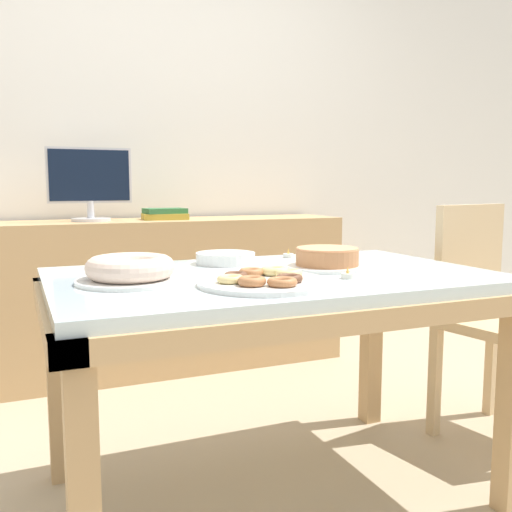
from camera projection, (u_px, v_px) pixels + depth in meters
ground_plane at (273, 493)px, 1.89m from camera, size 12.00×12.00×0.00m
wall_back at (149, 137)px, 3.32m from camera, size 8.00×0.10×2.60m
dining_table at (274, 304)px, 1.81m from camera, size 1.40×0.88×0.74m
chair at (492, 309)px, 2.29m from camera, size 0.49×0.49×0.94m
sideboard at (164, 295)px, 3.16m from camera, size 2.00×0.44×0.83m
computer_monitor at (90, 184)px, 2.93m from camera, size 0.42×0.20×0.38m
book_stack at (165, 214)px, 3.11m from camera, size 0.25×0.19×0.06m
cake_chocolate_round at (327, 259)px, 1.90m from camera, size 0.28×0.28×0.07m
cake_golden_bundt at (131, 270)px, 1.62m from camera, size 0.31×0.31×0.08m
pastry_platter at (265, 281)px, 1.58m from camera, size 0.38×0.38×0.04m
plate_stack at (226, 258)px, 2.02m from camera, size 0.21×0.21×0.04m
tealight_near_cakes at (348, 275)px, 1.70m from camera, size 0.04×0.04×0.04m
tealight_left_edge at (124, 264)px, 1.94m from camera, size 0.04×0.04×0.04m
tealight_centre at (288, 255)px, 2.19m from camera, size 0.04×0.04×0.04m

